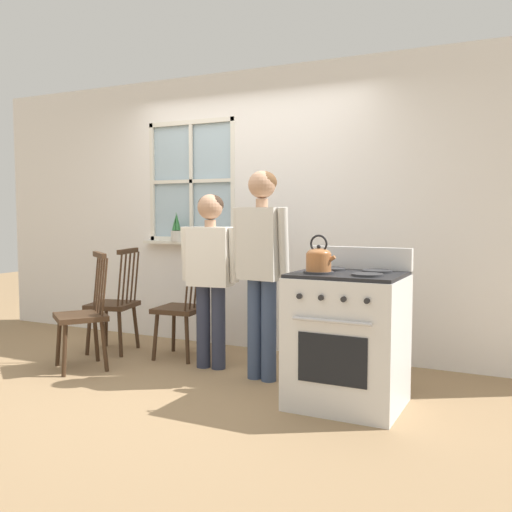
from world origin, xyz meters
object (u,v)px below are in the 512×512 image
object	(u,v)px
chair_near_wall	(83,316)
chair_by_window	(182,309)
chair_center_cluster	(115,305)
kettle	(319,259)
potted_plant	(176,230)
person_elderly_left	(210,263)
stove	(348,338)
person_teen_center	(262,253)

from	to	relation	value
chair_near_wall	chair_by_window	bearing A→B (deg)	87.37
chair_by_window	chair_center_cluster	world-z (taller)	same
chair_near_wall	kettle	bearing A→B (deg)	35.80
chair_near_wall	potted_plant	distance (m)	1.43
person_elderly_left	stove	distance (m)	1.46
chair_near_wall	person_elderly_left	bearing A→B (deg)	63.80
chair_by_window	kettle	xyz separation A→B (m)	(1.58, -0.71, 0.57)
person_teen_center	stove	distance (m)	1.00
chair_near_wall	person_elderly_left	xyz separation A→B (m)	(0.97, 0.50, 0.46)
person_elderly_left	person_teen_center	bearing A→B (deg)	-19.25
chair_center_cluster	kettle	distance (m)	2.44
stove	chair_center_cluster	bearing A→B (deg)	168.87
chair_near_wall	person_teen_center	distance (m)	1.65
chair_center_cluster	kettle	xyz separation A→B (m)	(2.29, -0.61, 0.57)
chair_near_wall	person_teen_center	xyz separation A→B (m)	(1.51, 0.38, 0.56)
chair_by_window	chair_near_wall	distance (m)	0.87
chair_near_wall	potted_plant	size ratio (longest dim) A/B	3.22
potted_plant	person_elderly_left	bearing A→B (deg)	-41.05
chair_by_window	stove	bearing A→B (deg)	65.70
person_elderly_left	potted_plant	size ratio (longest dim) A/B	4.82
person_teen_center	stove	size ratio (longest dim) A/B	1.53
potted_plant	person_teen_center	bearing A→B (deg)	-31.58
chair_by_window	stove	distance (m)	1.84
chair_by_window	person_teen_center	world-z (taller)	person_teen_center
person_teen_center	chair_center_cluster	bearing A→B (deg)	-179.53
person_elderly_left	chair_center_cluster	bearing A→B (deg)	168.12
chair_near_wall	stove	world-z (taller)	stove
person_teen_center	potted_plant	size ratio (longest dim) A/B	5.38
person_elderly_left	stove	size ratio (longest dim) A/B	1.37
chair_by_window	person_teen_center	xyz separation A→B (m)	(0.95, -0.29, 0.56)
chair_by_window	stove	xyz separation A→B (m)	(1.75, -0.58, 0.02)
chair_center_cluster	stove	world-z (taller)	stove
potted_plant	stove	bearing A→B (deg)	-27.53
chair_by_window	person_elderly_left	distance (m)	0.64
chair_near_wall	chair_center_cluster	bearing A→B (deg)	141.55
potted_plant	chair_by_window	bearing A→B (deg)	-51.99
chair_by_window	chair_near_wall	xyz separation A→B (m)	(-0.55, -0.68, 0.00)
chair_by_window	chair_center_cluster	size ratio (longest dim) A/B	1.00
chair_near_wall	person_elderly_left	world-z (taller)	person_elderly_left
chair_near_wall	potted_plant	bearing A→B (deg)	121.47
stove	potted_plant	world-z (taller)	potted_plant
person_teen_center	kettle	world-z (taller)	person_teen_center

